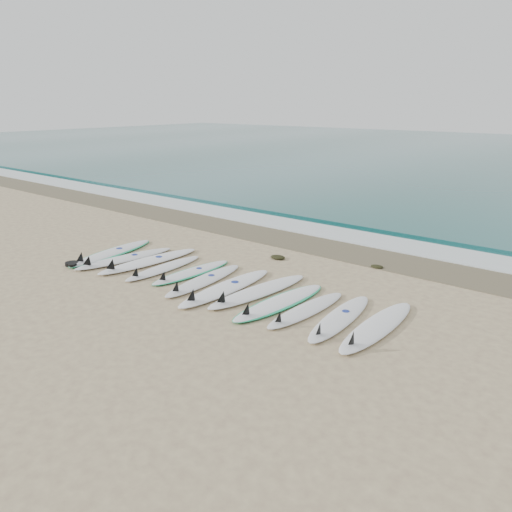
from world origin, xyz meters
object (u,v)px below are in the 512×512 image
Objects in this scene: surfboard_0 at (111,253)px; surfboard_11 at (376,327)px; leash_coil at (72,264)px; surfboard_6 at (224,288)px.

surfboard_0 is 7.50m from surfboard_11.
surfboard_11 is 7.58m from leash_coil.
leash_coil is at bearing -166.48° from surfboard_6.
surfboard_6 reaches higher than surfboard_11.
surfboard_6 is (4.11, -0.05, 0.01)m from surfboard_0.
surfboard_6 reaches higher than surfboard_0.
surfboard_0 is 1.16m from leash_coil.
leash_coil is at bearing -170.27° from surfboard_11.
surfboard_11 is at bearing 3.06° from surfboard_6.
surfboard_0 reaches higher than leash_coil.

